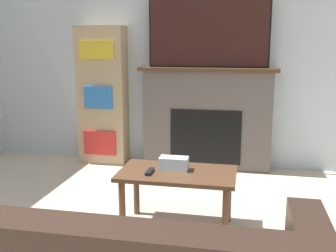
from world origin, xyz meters
TOP-DOWN VIEW (x-y plane):
  - wall_back at (0.00, 3.84)m, footprint 5.66×0.06m
  - fireplace at (0.35, 3.69)m, footprint 1.54×0.28m
  - tv at (0.35, 3.67)m, footprint 1.32×0.03m
  - coffee_table at (0.29, 2.11)m, footprint 0.88×0.51m
  - tissue_box at (0.26, 2.15)m, footprint 0.22×0.12m
  - remote_control at (0.10, 2.03)m, footprint 0.04×0.15m
  - bookshelf at (-0.89, 3.67)m, footprint 0.56×0.29m

SIDE VIEW (x-z plane):
  - coffee_table at x=0.29m, z-range 0.16..0.62m
  - remote_control at x=0.10m, z-range 0.46..0.48m
  - tissue_box at x=0.26m, z-range 0.46..0.56m
  - fireplace at x=0.35m, z-range 0.00..1.16m
  - bookshelf at x=-0.89m, z-range 0.00..1.62m
  - wall_back at x=0.00m, z-range 0.00..2.70m
  - tv at x=0.35m, z-range 1.16..1.92m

